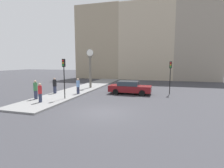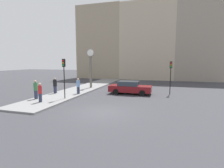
{
  "view_description": "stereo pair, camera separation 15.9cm",
  "coord_description": "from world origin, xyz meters",
  "px_view_note": "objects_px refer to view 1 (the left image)",
  "views": [
    {
      "loc": [
        4.11,
        -11.77,
        3.69
      ],
      "look_at": [
        -0.8,
        5.14,
        1.44
      ],
      "focal_mm": 28.0,
      "sensor_mm": 36.0,
      "label": 1
    },
    {
      "loc": [
        4.26,
        -11.72,
        3.69
      ],
      "look_at": [
        -0.8,
        5.14,
        1.44
      ],
      "focal_mm": 28.0,
      "sensor_mm": 36.0,
      "label": 2
    }
  ],
  "objects_px": {
    "sedan_car": "(130,87)",
    "pedestrian_blue_stripe": "(78,86)",
    "traffic_light_far": "(170,71)",
    "pedestrian_red_top": "(40,92)",
    "traffic_light_near": "(64,70)",
    "street_clock": "(90,68)",
    "pedestrian_green_hoodie": "(36,90)",
    "pedestrian_black_jacket": "(55,86)"
  },
  "relations": [
    {
      "from": "pedestrian_black_jacket",
      "to": "pedestrian_red_top",
      "type": "bearing_deg",
      "value": -71.89
    },
    {
      "from": "pedestrian_green_hoodie",
      "to": "pedestrian_red_top",
      "type": "bearing_deg",
      "value": -37.6
    },
    {
      "from": "sedan_car",
      "to": "traffic_light_far",
      "type": "relative_size",
      "value": 1.28
    },
    {
      "from": "traffic_light_far",
      "to": "street_clock",
      "type": "distance_m",
      "value": 10.46
    },
    {
      "from": "sedan_car",
      "to": "pedestrian_black_jacket",
      "type": "xyz_separation_m",
      "value": [
        -8.07,
        -2.69,
        0.26
      ]
    },
    {
      "from": "traffic_light_far",
      "to": "pedestrian_green_hoodie",
      "type": "bearing_deg",
      "value": -150.36
    },
    {
      "from": "sedan_car",
      "to": "pedestrian_red_top",
      "type": "height_order",
      "value": "pedestrian_red_top"
    },
    {
      "from": "traffic_light_near",
      "to": "pedestrian_black_jacket",
      "type": "bearing_deg",
      "value": 139.81
    },
    {
      "from": "traffic_light_far",
      "to": "pedestrian_red_top",
      "type": "relative_size",
      "value": 2.17
    },
    {
      "from": "sedan_car",
      "to": "pedestrian_green_hoodie",
      "type": "bearing_deg",
      "value": -143.63
    },
    {
      "from": "sedan_car",
      "to": "traffic_light_far",
      "type": "distance_m",
      "value": 4.96
    },
    {
      "from": "pedestrian_green_hoodie",
      "to": "pedestrian_red_top",
      "type": "distance_m",
      "value": 1.63
    },
    {
      "from": "traffic_light_far",
      "to": "pedestrian_red_top",
      "type": "height_order",
      "value": "traffic_light_far"
    },
    {
      "from": "street_clock",
      "to": "pedestrian_black_jacket",
      "type": "height_order",
      "value": "street_clock"
    },
    {
      "from": "pedestrian_red_top",
      "to": "pedestrian_blue_stripe",
      "type": "bearing_deg",
      "value": 74.55
    },
    {
      "from": "traffic_light_near",
      "to": "pedestrian_green_hoodie",
      "type": "bearing_deg",
      "value": -158.14
    },
    {
      "from": "sedan_car",
      "to": "traffic_light_near",
      "type": "relative_size",
      "value": 1.25
    },
    {
      "from": "street_clock",
      "to": "sedan_car",
      "type": "bearing_deg",
      "value": -23.11
    },
    {
      "from": "traffic_light_near",
      "to": "pedestrian_red_top",
      "type": "relative_size",
      "value": 2.23
    },
    {
      "from": "sedan_car",
      "to": "pedestrian_blue_stripe",
      "type": "xyz_separation_m",
      "value": [
        -5.41,
        -2.21,
        0.25
      ]
    },
    {
      "from": "pedestrian_black_jacket",
      "to": "pedestrian_green_hoodie",
      "type": "distance_m",
      "value": 3.2
    },
    {
      "from": "street_clock",
      "to": "pedestrian_green_hoodie",
      "type": "height_order",
      "value": "street_clock"
    },
    {
      "from": "street_clock",
      "to": "pedestrian_green_hoodie",
      "type": "xyz_separation_m",
      "value": [
        -2.04,
        -8.42,
        -1.75
      ]
    },
    {
      "from": "traffic_light_near",
      "to": "pedestrian_blue_stripe",
      "type": "relative_size",
      "value": 2.22
    },
    {
      "from": "pedestrian_black_jacket",
      "to": "street_clock",
      "type": "bearing_deg",
      "value": 67.97
    },
    {
      "from": "sedan_car",
      "to": "pedestrian_red_top",
      "type": "bearing_deg",
      "value": -134.24
    },
    {
      "from": "traffic_light_far",
      "to": "pedestrian_black_jacket",
      "type": "distance_m",
      "value": 13.17
    },
    {
      "from": "sedan_car",
      "to": "street_clock",
      "type": "relative_size",
      "value": 0.91
    },
    {
      "from": "pedestrian_red_top",
      "to": "sedan_car",
      "type": "bearing_deg",
      "value": 45.76
    },
    {
      "from": "street_clock",
      "to": "pedestrian_green_hoodie",
      "type": "relative_size",
      "value": 2.92
    },
    {
      "from": "traffic_light_near",
      "to": "pedestrian_blue_stripe",
      "type": "bearing_deg",
      "value": 88.5
    },
    {
      "from": "sedan_car",
      "to": "pedestrian_black_jacket",
      "type": "bearing_deg",
      "value": -161.58
    },
    {
      "from": "traffic_light_near",
      "to": "traffic_light_far",
      "type": "height_order",
      "value": "traffic_light_near"
    },
    {
      "from": "sedan_car",
      "to": "pedestrian_red_top",
      "type": "relative_size",
      "value": 2.79
    },
    {
      "from": "sedan_car",
      "to": "traffic_light_far",
      "type": "bearing_deg",
      "value": 14.93
    },
    {
      "from": "traffic_light_near",
      "to": "street_clock",
      "type": "relative_size",
      "value": 0.73
    },
    {
      "from": "pedestrian_green_hoodie",
      "to": "pedestrian_red_top",
      "type": "relative_size",
      "value": 1.05
    },
    {
      "from": "street_clock",
      "to": "traffic_light_near",
      "type": "bearing_deg",
      "value": -86.33
    },
    {
      "from": "street_clock",
      "to": "pedestrian_blue_stripe",
      "type": "distance_m",
      "value": 5.11
    },
    {
      "from": "pedestrian_red_top",
      "to": "street_clock",
      "type": "bearing_deg",
      "value": 85.48
    },
    {
      "from": "traffic_light_far",
      "to": "pedestrian_green_hoodie",
      "type": "relative_size",
      "value": 2.06
    },
    {
      "from": "street_clock",
      "to": "pedestrian_black_jacket",
      "type": "xyz_separation_m",
      "value": [
        -2.11,
        -5.23,
        -1.78
      ]
    }
  ]
}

